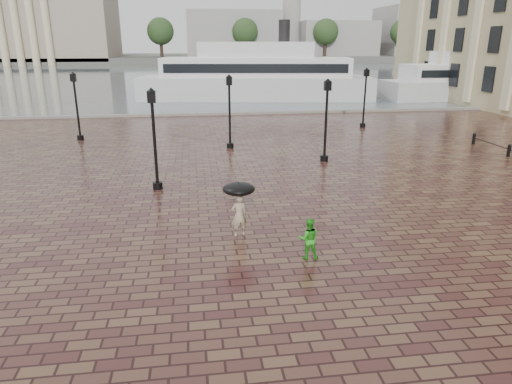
# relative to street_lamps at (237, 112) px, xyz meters

# --- Properties ---
(ground) EXTENTS (300.00, 300.00, 0.00)m
(ground) POSITION_rel_street_lamps_xyz_m (1.60, -17.60, -2.33)
(ground) COLOR #351918
(ground) RESTS_ON ground
(harbour_water) EXTENTS (240.00, 240.00, 0.00)m
(harbour_water) POSITION_rel_street_lamps_xyz_m (1.60, 74.40, -2.33)
(harbour_water) COLOR #4B565B
(harbour_water) RESTS_ON ground
(quay_edge) EXTENTS (80.00, 0.60, 0.30)m
(quay_edge) POSITION_rel_street_lamps_xyz_m (1.60, 14.40, -2.33)
(quay_edge) COLOR slate
(quay_edge) RESTS_ON ground
(far_shore) EXTENTS (300.00, 60.00, 2.00)m
(far_shore) POSITION_rel_street_lamps_xyz_m (1.60, 142.40, -1.33)
(far_shore) COLOR #4C4C47
(far_shore) RESTS_ON ground
(museum) EXTENTS (57.00, 32.50, 26.00)m
(museum) POSITION_rel_street_lamps_xyz_m (-53.40, 127.01, 11.58)
(museum) COLOR gray
(museum) RESTS_ON ground
(distant_skyline) EXTENTS (102.50, 22.00, 33.00)m
(distant_skyline) POSITION_rel_street_lamps_xyz_m (49.74, 132.40, 7.13)
(distant_skyline) COLOR gray
(distant_skyline) RESTS_ON ground
(far_trees) EXTENTS (188.00, 8.00, 13.50)m
(far_trees) POSITION_rel_street_lamps_xyz_m (1.60, 120.40, 7.09)
(far_trees) COLOR #2D2119
(far_trees) RESTS_ON ground
(street_lamps) EXTENTS (21.44, 14.44, 4.40)m
(street_lamps) POSITION_rel_street_lamps_xyz_m (0.00, 0.00, 0.00)
(street_lamps) COLOR black
(street_lamps) RESTS_ON ground
(adult_pedestrian) EXTENTS (0.62, 0.48, 1.50)m
(adult_pedestrian) POSITION_rel_street_lamps_xyz_m (-1.24, -13.42, -1.57)
(adult_pedestrian) COLOR tan
(adult_pedestrian) RESTS_ON ground
(child_pedestrian) EXTENTS (0.70, 0.58, 1.32)m
(child_pedestrian) POSITION_rel_street_lamps_xyz_m (0.69, -15.45, -1.67)
(child_pedestrian) COLOR #279B1C
(child_pedestrian) RESTS_ON ground
(ferry_near) EXTENTS (27.41, 10.14, 8.78)m
(ferry_near) POSITION_rel_street_lamps_xyz_m (4.80, 26.05, 0.31)
(ferry_near) COLOR silver
(ferry_near) RESTS_ON ground
(ferry_far) EXTENTS (22.65, 6.06, 7.38)m
(ferry_far) POSITION_rel_street_lamps_xyz_m (30.80, 23.02, -0.11)
(ferry_far) COLOR silver
(ferry_far) RESTS_ON ground
(umbrella) EXTENTS (1.10, 1.10, 1.09)m
(umbrella) POSITION_rel_street_lamps_xyz_m (-1.24, -13.42, -0.63)
(umbrella) COLOR black
(umbrella) RESTS_ON ground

